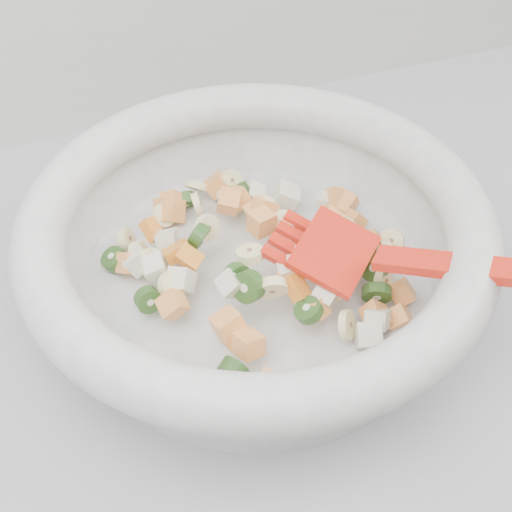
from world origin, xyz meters
name	(u,v)px	position (x,y,z in m)	size (l,w,h in m)	color
counter	(309,470)	(0.00, 1.45, 0.45)	(2.00, 0.60, 0.90)	#98989D
mixing_bowl	(257,245)	(-0.09, 1.41, 0.96)	(0.45, 0.44, 0.14)	silver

